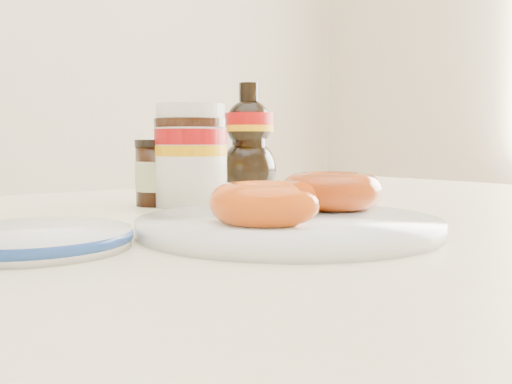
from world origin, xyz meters
TOP-DOWN VIEW (x-y plane):
  - dining_table at (0.00, 0.10)m, footprint 1.40×0.90m
  - plate at (-0.06, -0.01)m, footprint 0.29×0.29m
  - donut_bitten at (-0.10, -0.02)m, footprint 0.12×0.12m
  - donut_whole at (0.02, 0.02)m, footprint 0.13×0.13m
  - nutella_jar at (-0.02, 0.24)m, footprint 0.10×0.10m
  - syrup_bottle at (0.12, 0.30)m, footprint 0.09×0.08m
  - dark_jar at (-0.05, 0.27)m, footprint 0.06×0.06m
  - blue_rim_saucer at (-0.28, 0.05)m, footprint 0.16×0.16m

SIDE VIEW (x-z plane):
  - dining_table at x=0.00m, z-range 0.29..1.04m
  - plate at x=-0.06m, z-range 0.75..0.76m
  - blue_rim_saucer at x=-0.28m, z-range 0.75..0.77m
  - donut_bitten at x=-0.10m, z-range 0.76..0.80m
  - donut_whole at x=0.02m, z-range 0.76..0.80m
  - dark_jar at x=-0.05m, z-range 0.75..0.84m
  - nutella_jar at x=-0.02m, z-range 0.76..0.89m
  - syrup_bottle at x=0.12m, z-range 0.75..0.93m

